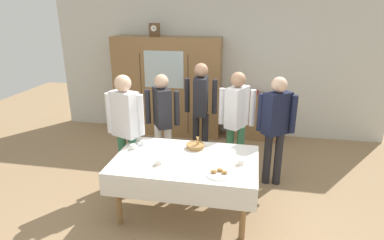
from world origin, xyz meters
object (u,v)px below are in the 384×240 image
at_px(tea_cup_mid_right, 133,147).
at_px(person_beside_shelf, 276,122).
at_px(tea_cup_back_edge, 159,163).
at_px(spoon_back_edge, 169,150).
at_px(pastry_plate, 219,173).
at_px(wall_cabinet, 167,87).
at_px(tea_cup_front_edge, 241,162).
at_px(person_behind_table_left, 162,115).
at_px(person_near_right_end, 237,115).
at_px(bookshelf_low, 253,116).
at_px(mantel_clock, 155,30).
at_px(tea_cup_far_left, 144,143).
at_px(bread_basket, 195,146).
at_px(dining_table, 185,167).
at_px(book_stack, 254,92).
at_px(person_by_cabinet, 126,122).
at_px(spoon_near_left, 161,158).
at_px(spoon_center, 219,159).
at_px(person_behind_table_right, 201,103).

height_order(tea_cup_mid_right, person_beside_shelf, person_beside_shelf).
xyz_separation_m(tea_cup_back_edge, spoon_back_edge, (0.01, 0.41, -0.02)).
bearing_deg(pastry_plate, person_beside_shelf, 62.02).
distance_m(wall_cabinet, tea_cup_front_edge, 3.03).
height_order(tea_cup_front_edge, person_behind_table_left, person_behind_table_left).
height_order(person_behind_table_left, person_near_right_end, person_near_right_end).
bearing_deg(wall_cabinet, bookshelf_low, 1.73).
bearing_deg(tea_cup_back_edge, mantel_clock, 106.95).
bearing_deg(tea_cup_far_left, mantel_clock, 102.30).
relative_size(tea_cup_far_left, bread_basket, 0.54).
height_order(dining_table, mantel_clock, mantel_clock).
distance_m(wall_cabinet, bookshelf_low, 1.75).
height_order(bookshelf_low, spoon_back_edge, bookshelf_low).
bearing_deg(bookshelf_low, book_stack, -104.04).
bearing_deg(dining_table, person_by_cabinet, 155.39).
relative_size(bookshelf_low, bread_basket, 4.05).
height_order(mantel_clock, person_beside_shelf, mantel_clock).
bearing_deg(spoon_near_left, bread_basket, 46.91).
relative_size(bread_basket, spoon_back_edge, 2.02).
height_order(wall_cabinet, person_behind_table_left, wall_cabinet).
height_order(tea_cup_far_left, tea_cup_front_edge, same).
xyz_separation_m(person_behind_table_left, person_by_cabinet, (-0.34, -0.57, 0.07)).
bearing_deg(person_beside_shelf, spoon_center, -129.50).
distance_m(book_stack, spoon_center, 2.58).
distance_m(spoon_near_left, person_beside_shelf, 1.68).
bearing_deg(person_beside_shelf, person_behind_table_left, 178.18).
bearing_deg(tea_cup_front_edge, bread_basket, 149.05).
bearing_deg(person_beside_shelf, tea_cup_front_edge, -114.51).
relative_size(tea_cup_far_left, pastry_plate, 0.46).
distance_m(tea_cup_back_edge, spoon_center, 0.72).
relative_size(tea_cup_far_left, spoon_near_left, 1.09).
bearing_deg(spoon_back_edge, bread_basket, 20.98).
xyz_separation_m(tea_cup_front_edge, person_by_cabinet, (-1.54, 0.41, 0.24)).
relative_size(wall_cabinet, book_stack, 9.17).
xyz_separation_m(tea_cup_front_edge, pastry_plate, (-0.22, -0.28, -0.02)).
height_order(bookshelf_low, tea_cup_front_edge, bookshelf_low).
height_order(tea_cup_front_edge, person_by_cabinet, person_by_cabinet).
bearing_deg(tea_cup_front_edge, spoon_back_edge, 165.77).
bearing_deg(pastry_plate, person_behind_table_left, 128.02).
bearing_deg(tea_cup_front_edge, spoon_near_left, -178.81).
height_order(person_behind_table_left, person_beside_shelf, person_beside_shelf).
height_order(book_stack, person_by_cabinet, person_by_cabinet).
relative_size(bookshelf_low, tea_cup_back_edge, 7.47).
bearing_deg(bread_basket, book_stack, 72.78).
height_order(tea_cup_mid_right, spoon_center, tea_cup_mid_right).
distance_m(dining_table, wall_cabinet, 2.76).
relative_size(spoon_back_edge, spoon_center, 1.00).
relative_size(spoon_near_left, person_behind_table_right, 0.07).
bearing_deg(tea_cup_far_left, pastry_plate, -29.33).
bearing_deg(tea_cup_far_left, tea_cup_mid_right, -120.86).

